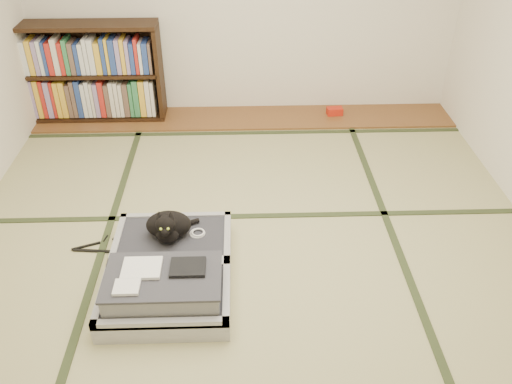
{
  "coord_description": "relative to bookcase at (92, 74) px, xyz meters",
  "views": [
    {
      "loc": [
        -0.05,
        -2.79,
        2.38
      ],
      "look_at": [
        0.05,
        0.35,
        0.25
      ],
      "focal_mm": 38.0,
      "sensor_mm": 36.0,
      "label": 1
    }
  ],
  "objects": [
    {
      "name": "cable_coil",
      "position": [
        1.08,
        -2.05,
        -0.3
      ],
      "size": [
        0.1,
        0.1,
        0.03
      ],
      "color": "white",
      "rests_on": "suitcase"
    },
    {
      "name": "wood_strip",
      "position": [
        1.43,
        -0.07,
        -0.44
      ],
      "size": [
        4.0,
        0.5,
        0.02
      ],
      "primitive_type": "cube",
      "color": "brown",
      "rests_on": "ground"
    },
    {
      "name": "cat",
      "position": [
        0.9,
        -2.08,
        -0.21
      ],
      "size": [
        0.34,
        0.34,
        0.27
      ],
      "color": "black",
      "rests_on": "suitcase"
    },
    {
      "name": "suitcase",
      "position": [
        0.92,
        -2.37,
        -0.35
      ],
      "size": [
        0.76,
        1.01,
        0.3
      ],
      "color": "#AFAFB4",
      "rests_on": "floor"
    },
    {
      "name": "tatami_borders",
      "position": [
        1.43,
        -1.58,
        -0.45
      ],
      "size": [
        4.0,
        4.5,
        0.01
      ],
      "color": "#2D381E",
      "rests_on": "ground"
    },
    {
      "name": "red_item",
      "position": [
        2.31,
        -0.04,
        -0.4
      ],
      "size": [
        0.16,
        0.1,
        0.07
      ],
      "primitive_type": "cube",
      "rotation": [
        0.0,
        0.0,
        0.09
      ],
      "color": "red",
      "rests_on": "wood_strip"
    },
    {
      "name": "bookcase",
      "position": [
        0.0,
        0.0,
        0.0
      ],
      "size": [
        1.29,
        0.3,
        0.92
      ],
      "color": "black",
      "rests_on": "wood_strip"
    },
    {
      "name": "room_shell",
      "position": [
        1.43,
        -2.07,
        1.01
      ],
      "size": [
        4.5,
        4.5,
        4.5
      ],
      "color": "white",
      "rests_on": "ground"
    },
    {
      "name": "floor",
      "position": [
        1.43,
        -2.07,
        -0.45
      ],
      "size": [
        4.5,
        4.5,
        0.0
      ],
      "primitive_type": "plane",
      "color": "tan",
      "rests_on": "ground"
    },
    {
      "name": "hanger",
      "position": [
        0.43,
        -2.01,
        -0.44
      ],
      "size": [
        0.4,
        0.2,
        0.01
      ],
      "color": "black",
      "rests_on": "floor"
    }
  ]
}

